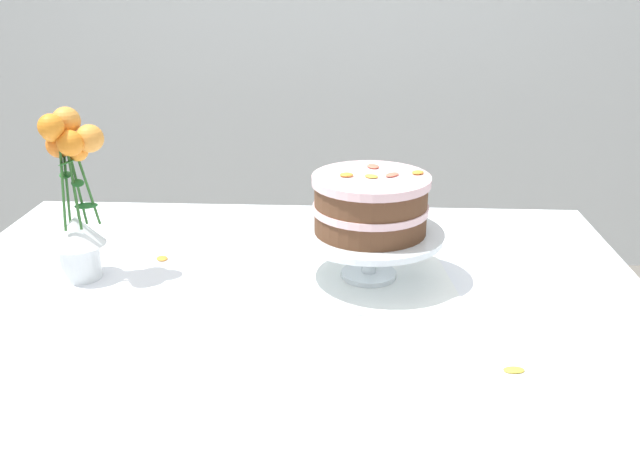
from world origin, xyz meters
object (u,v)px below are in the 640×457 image
object	(u,v)px
layer_cake	(371,204)
flower_vase	(74,201)
cake_stand	(370,239)
dining_table	(286,336)

from	to	relation	value
layer_cake	flower_vase	size ratio (longest dim) A/B	0.67
cake_stand	layer_cake	world-z (taller)	layer_cake
cake_stand	layer_cake	bearing A→B (deg)	43.19
layer_cake	flower_vase	xyz separation A→B (m)	(-0.57, -0.03, 0.00)
dining_table	layer_cake	bearing A→B (deg)	27.81
dining_table	cake_stand	distance (m)	0.25
layer_cake	flower_vase	bearing A→B (deg)	-177.35
cake_stand	layer_cake	xyz separation A→B (m)	(0.00, 0.00, 0.07)
dining_table	layer_cake	xyz separation A→B (m)	(0.16, 0.08, 0.25)
cake_stand	flower_vase	xyz separation A→B (m)	(-0.57, -0.03, 0.08)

